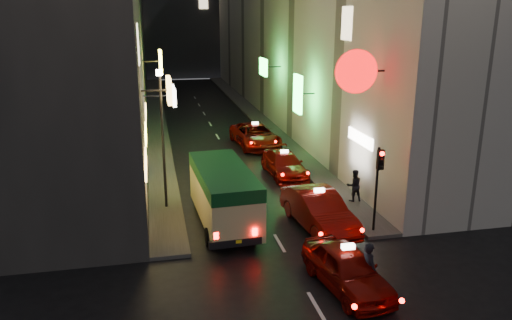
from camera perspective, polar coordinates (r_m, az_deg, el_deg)
building_left at (r=42.91m, az=-17.21°, el=16.15°), size 7.69×52.00×18.00m
building_right at (r=44.60m, az=4.64°, el=16.78°), size 8.15×52.00×18.00m
sidewalk_left at (r=43.64m, az=-11.31°, el=4.73°), size 1.50×52.00×0.15m
sidewalk_right at (r=44.53m, az=-0.28°, el=5.28°), size 1.50×52.00×0.15m
minibus at (r=20.93m, az=-3.73°, el=-3.38°), size 2.37×5.96×2.52m
taxi_near at (r=16.80m, az=10.37°, el=-11.76°), size 2.83×5.35×1.79m
taxi_second at (r=21.05m, az=7.18°, el=-5.35°), size 3.02×5.97×1.99m
taxi_third at (r=27.59m, az=3.25°, el=-0.27°), size 2.13×4.85×1.69m
taxi_far at (r=33.67m, az=-0.09°, el=3.04°), size 2.72×5.72×1.94m
pedestrian_crossing at (r=16.61m, az=12.77°, el=-11.61°), size 0.54×0.72×1.96m
pedestrian_sidewalk at (r=23.84m, az=11.15°, el=-2.63°), size 0.66×0.42×1.74m
traffic_light at (r=20.19m, az=13.87°, el=-1.32°), size 0.26×0.43×3.50m
lamp_post at (r=22.34m, az=-10.65°, el=3.34°), size 0.28×0.28×6.22m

